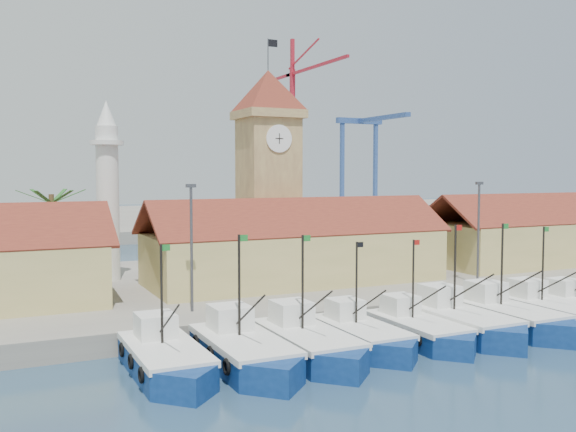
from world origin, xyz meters
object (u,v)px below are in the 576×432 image
clock_tower (268,166)px  minaret (108,190)px  boat_0 (167,362)px  boat_5 (463,325)px

clock_tower → minaret: size_ratio=1.39×
boat_0 → boat_5: (20.74, -0.30, 0.04)m
boat_0 → boat_5: boat_5 is taller
boat_5 → clock_tower: (-4.58, 23.19, 11.12)m
clock_tower → minaret: clock_tower is taller
boat_5 → minaret: size_ratio=0.66×
boat_0 → minaret: (1.16, 24.89, 8.93)m
boat_0 → clock_tower: clock_tower is taller
boat_5 → clock_tower: clock_tower is taller
boat_0 → clock_tower: bearing=54.8°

